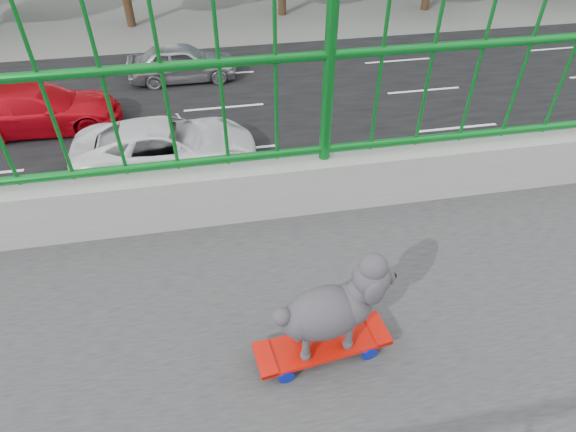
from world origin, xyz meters
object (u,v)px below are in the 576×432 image
(car_0, at_px, (237,300))
(car_4, at_px, (182,62))
(skateboard, at_px, (322,346))
(poodle, at_px, (332,308))
(car_2, at_px, (166,146))
(car_3, at_px, (39,109))

(car_0, xyz_separation_m, car_4, (-12.80, -0.97, 0.01))
(skateboard, bearing_deg, poodle, 90.00)
(skateboard, xyz_separation_m, car_4, (-18.37, -1.19, -6.31))
(car_0, bearing_deg, poodle, 2.55)
(car_2, xyz_separation_m, car_3, (-3.20, -4.33, 0.01))
(car_0, distance_m, car_4, 12.84)
(poodle, distance_m, car_0, 8.60)
(poodle, xyz_separation_m, car_0, (-5.56, -0.25, -6.55))
(skateboard, bearing_deg, car_4, 176.75)
(car_0, height_order, car_2, car_2)
(poodle, distance_m, car_2, 13.74)
(car_0, relative_size, car_2, 0.79)
(poodle, relative_size, car_3, 0.09)
(car_4, bearing_deg, car_0, -175.67)
(poodle, bearing_deg, skateboard, -90.00)
(poodle, distance_m, car_3, 17.60)
(car_2, bearing_deg, car_4, -5.17)
(poodle, height_order, car_0, poodle)
(car_4, bearing_deg, poodle, -176.21)
(poodle, height_order, car_2, poodle)
(car_0, relative_size, car_4, 0.99)
(poodle, bearing_deg, car_2, -178.42)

